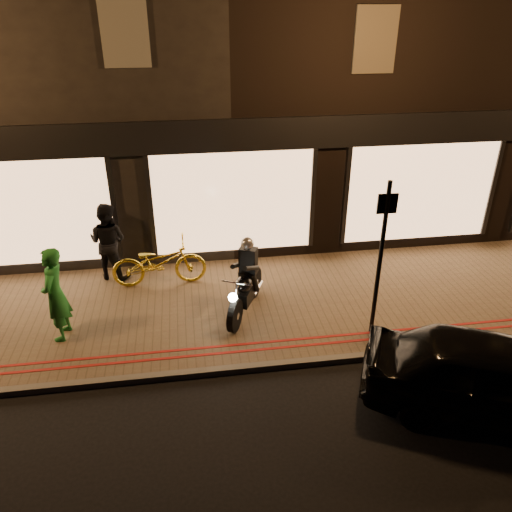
{
  "coord_description": "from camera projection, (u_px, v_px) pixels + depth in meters",
  "views": [
    {
      "loc": [
        -1.05,
        -6.67,
        5.78
      ],
      "look_at": [
        0.27,
        2.23,
        1.1
      ],
      "focal_mm": 35.0,
      "sensor_mm": 36.0,
      "label": 1
    }
  ],
  "objects": [
    {
      "name": "red_kerb_lines",
      "position": [
        255.0,
        347.0,
        9.08
      ],
      "size": [
        50.0,
        0.26,
        0.01
      ],
      "color": "maroon",
      "rests_on": "sidewalk"
    },
    {
      "name": "person_dark",
      "position": [
        108.0,
        241.0,
        10.97
      ],
      "size": [
        1.05,
        0.95,
        1.77
      ],
      "primitive_type": "imported",
      "rotation": [
        0.0,
        0.0,
        2.75
      ],
      "color": "black",
      "rests_on": "sidewalk"
    },
    {
      "name": "building_row",
      "position": [
        213.0,
        56.0,
        14.58
      ],
      "size": [
        48.0,
        10.11,
        8.5
      ],
      "color": "black",
      "rests_on": "ground"
    },
    {
      "name": "motorcycle",
      "position": [
        246.0,
        284.0,
        9.85
      ],
      "size": [
        0.96,
        1.81,
        1.59
      ],
      "rotation": [
        0.0,
        0.0,
        -0.44
      ],
      "color": "black",
      "rests_on": "sidewalk"
    },
    {
      "name": "ground",
      "position": [
        260.0,
        372.0,
        8.66
      ],
      "size": [
        90.0,
        90.0,
        0.0
      ],
      "primitive_type": "plane",
      "color": "black",
      "rests_on": "ground"
    },
    {
      "name": "parked_car",
      "position": [
        496.0,
        378.0,
        7.52
      ],
      "size": [
        4.24,
        3.06,
        1.34
      ],
      "primitive_type": "imported",
      "rotation": [
        0.0,
        0.0,
        1.15
      ],
      "color": "black",
      "rests_on": "ground"
    },
    {
      "name": "bicycle_gold",
      "position": [
        159.0,
        262.0,
        10.83
      ],
      "size": [
        2.04,
        0.75,
        1.07
      ],
      "primitive_type": "imported",
      "rotation": [
        0.0,
        0.0,
        1.59
      ],
      "color": "gold",
      "rests_on": "sidewalk"
    },
    {
      "name": "sidewalk",
      "position": [
        245.0,
        306.0,
        10.38
      ],
      "size": [
        50.0,
        4.0,
        0.12
      ],
      "primitive_type": "cube",
      "color": "brown",
      "rests_on": "ground"
    },
    {
      "name": "sign_post",
      "position": [
        381.0,
        253.0,
        8.74
      ],
      "size": [
        0.35,
        0.08,
        3.0
      ],
      "rotation": [
        0.0,
        0.0,
        -0.02
      ],
      "color": "black",
      "rests_on": "sidewalk"
    },
    {
      "name": "person_green",
      "position": [
        55.0,
        295.0,
        8.96
      ],
      "size": [
        0.51,
        0.71,
        1.82
      ],
      "primitive_type": "imported",
      "rotation": [
        0.0,
        0.0,
        -1.68
      ],
      "color": "#1E7227",
      "rests_on": "sidewalk"
    },
    {
      "name": "kerb_stone",
      "position": [
        259.0,
        367.0,
        8.67
      ],
      "size": [
        50.0,
        0.14,
        0.12
      ],
      "primitive_type": "cube",
      "color": "#59544C",
      "rests_on": "ground"
    }
  ]
}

